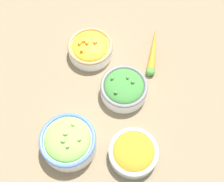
{
  "coord_description": "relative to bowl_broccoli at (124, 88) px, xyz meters",
  "views": [
    {
      "loc": [
        0.43,
        0.01,
        0.88
      ],
      "look_at": [
        0.0,
        0.0,
        0.03
      ],
      "focal_mm": 50.0,
      "sensor_mm": 36.0,
      "label": 1
    }
  ],
  "objects": [
    {
      "name": "ground_plane",
      "position": [
        0.01,
        -0.04,
        -0.03
      ],
      "size": [
        3.0,
        3.0,
        0.0
      ],
      "primitive_type": "plane",
      "color": "#75664C"
    },
    {
      "name": "bowl_lettuce",
      "position": [
        0.18,
        -0.15,
        0.01
      ],
      "size": [
        0.16,
        0.16,
        0.09
      ],
      "color": "white",
      "rests_on": "ground_plane"
    },
    {
      "name": "bowl_broccoli",
      "position": [
        0.0,
        0.0,
        0.0
      ],
      "size": [
        0.15,
        0.15,
        0.07
      ],
      "color": "white",
      "rests_on": "ground_plane"
    },
    {
      "name": "bowl_squash",
      "position": [
        -0.15,
        -0.11,
        -0.0
      ],
      "size": [
        0.15,
        0.15,
        0.07
      ],
      "color": "white",
      "rests_on": "ground_plane"
    },
    {
      "name": "bowl_carrots",
      "position": [
        0.2,
        0.03,
        -0.01
      ],
      "size": [
        0.14,
        0.14,
        0.05
      ],
      "color": "#B2C1CC",
      "rests_on": "ground_plane"
    },
    {
      "name": "loose_carrot",
      "position": [
        -0.15,
        0.1,
        -0.02
      ],
      "size": [
        0.19,
        0.05,
        0.03
      ],
      "rotation": [
        0.0,
        0.0,
        3.01
      ],
      "color": "orange",
      "rests_on": "ground_plane"
    }
  ]
}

